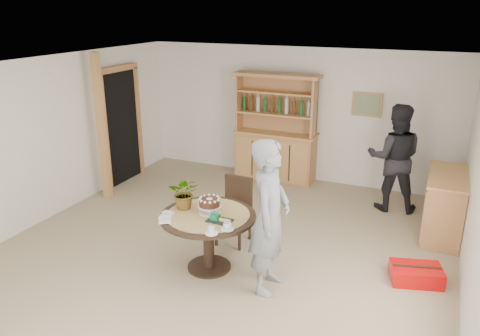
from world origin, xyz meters
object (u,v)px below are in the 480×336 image
teen_boy (270,217)px  adult_person (394,158)px  hutch (276,145)px  red_suitcase (416,274)px  sideboard (445,205)px  dining_chair (235,206)px  dining_table (208,225)px

teen_boy → adult_person: 3.15m
hutch → red_suitcase: size_ratio=2.97×
adult_person → red_suitcase: size_ratio=2.57×
sideboard → red_suitcase: sideboard is taller
hutch → red_suitcase: bearing=-44.0°
adult_person → red_suitcase: (0.58, -2.14, -0.78)m
adult_person → teen_boy: bearing=61.3°
hutch → dining_chair: size_ratio=2.16×
red_suitcase → dining_chair: bearing=162.0°
dining_chair → hutch: bearing=97.8°
adult_person → dining_table: bearing=47.3°
sideboard → teen_boy: bearing=-129.0°
teen_boy → red_suitcase: (1.62, 0.84, -0.82)m
teen_boy → adult_person: size_ratio=1.05×
sideboard → dining_table: sideboard is taller
teen_boy → adult_person: bearing=-22.9°
dining_chair → adult_person: bearing=47.8°
dining_table → teen_boy: teen_boy is taller
dining_chair → red_suitcase: 2.51m
red_suitcase → adult_person: bearing=89.3°
dining_chair → sideboard: bearing=27.3°
hutch → dining_table: bearing=-84.5°
adult_person → red_suitcase: adult_person is taller
sideboard → red_suitcase: bearing=-99.3°
dining_table → dining_chair: size_ratio=1.27×
dining_chair → teen_boy: size_ratio=0.51×
hutch → teen_boy: bearing=-71.5°
hutch → adult_person: hutch is taller
sideboard → adult_person: (-0.82, 0.68, 0.41)m
hutch → adult_person: bearing=-14.3°
dining_chair → red_suitcase: (2.47, -0.09, -0.43)m
red_suitcase → sideboard: bearing=64.8°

